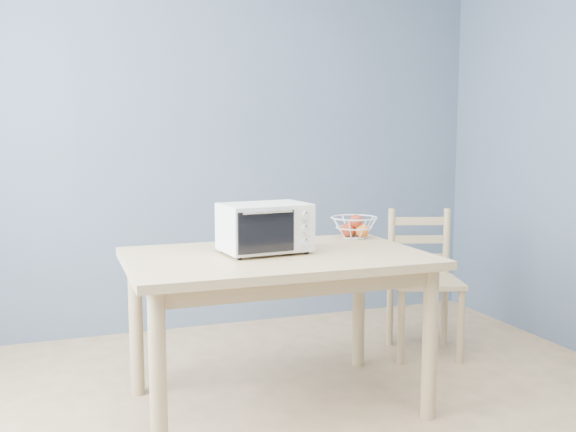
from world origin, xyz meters
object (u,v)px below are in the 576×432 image
object	(u,v)px
toaster_oven	(262,227)
dining_chair	(423,283)
fruit_basket	(354,226)
dining_table	(276,275)

from	to	relation	value
toaster_oven	dining_chair	xyz separation A→B (m)	(1.15, 0.42, -0.45)
fruit_basket	toaster_oven	bearing A→B (deg)	-156.08
toaster_oven	fruit_basket	world-z (taller)	toaster_oven
fruit_basket	dining_table	bearing A→B (deg)	-151.06
toaster_oven	dining_chair	bearing A→B (deg)	13.87
dining_chair	toaster_oven	bearing A→B (deg)	-141.85
dining_table	fruit_basket	distance (m)	0.65
dining_table	toaster_oven	distance (m)	0.24
dining_table	fruit_basket	size ratio (longest dim) A/B	4.99
dining_table	fruit_basket	xyz separation A→B (m)	(0.55, 0.31, 0.17)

